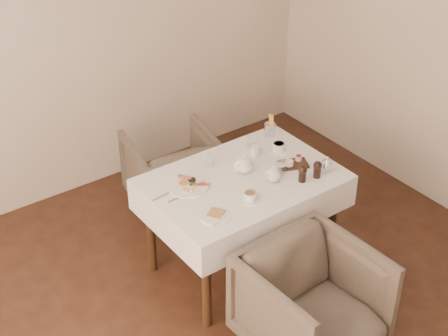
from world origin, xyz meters
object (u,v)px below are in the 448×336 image
at_px(armchair_near, 312,303).
at_px(armchair_far, 173,171).
at_px(table, 243,192).
at_px(breakfast_plate, 188,186).
at_px(teapot_centre, 244,164).

relative_size(armchair_near, armchair_far, 1.11).
bearing_deg(table, armchair_near, -97.81).
distance_m(table, breakfast_plate, 0.40).
xyz_separation_m(table, armchair_far, (0.02, 0.93, -0.33)).
height_order(table, breakfast_plate, breakfast_plate).
distance_m(armchair_near, breakfast_plate, 1.10).
xyz_separation_m(table, breakfast_plate, (-0.35, 0.13, 0.13)).
height_order(armchair_near, armchair_far, armchair_near).
bearing_deg(table, breakfast_plate, 159.99).
relative_size(armchair_near, teapot_centre, 4.36).
xyz_separation_m(armchair_far, breakfast_plate, (-0.37, -0.80, 0.45)).
distance_m(breakfast_plate, teapot_centre, 0.41).
bearing_deg(teapot_centre, table, -150.75).
xyz_separation_m(table, teapot_centre, (0.04, 0.05, 0.19)).
distance_m(armchair_far, teapot_centre, 1.02).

